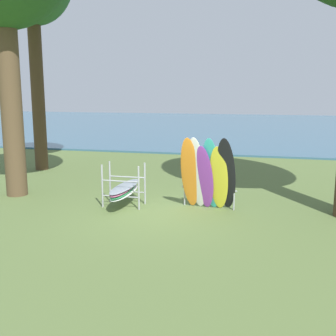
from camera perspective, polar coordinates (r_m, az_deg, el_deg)
ground_plane at (r=11.48m, az=-0.84°, el=-6.28°), size 80.00×80.00×0.00m
lake_water at (r=39.31m, az=9.59°, el=5.73°), size 80.00×36.00×0.10m
leaning_board_pile at (r=11.60m, az=5.50°, el=-1.00°), size 1.62×0.93×2.12m
board_storage_rack at (r=12.19m, az=-6.09°, el=-2.90°), size 1.15×2.13×1.25m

